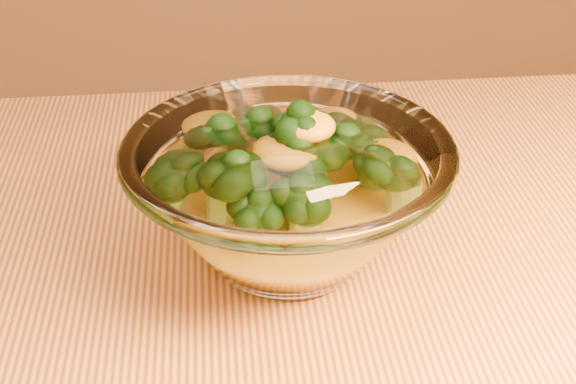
# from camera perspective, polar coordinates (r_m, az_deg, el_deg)

# --- Properties ---
(glass_bowl) EXTENTS (0.21, 0.21, 0.09)m
(glass_bowl) POSITION_cam_1_polar(r_m,az_deg,el_deg) (0.52, -0.00, -0.43)
(glass_bowl) COLOR white
(glass_bowl) RESTS_ON table
(cheese_sauce) EXTENTS (0.10, 0.10, 0.03)m
(cheese_sauce) POSITION_cam_1_polar(r_m,az_deg,el_deg) (0.53, 0.00, -2.23)
(cheese_sauce) COLOR yellow
(cheese_sauce) RESTS_ON glass_bowl
(broccoli_heap) EXTENTS (0.16, 0.12, 0.08)m
(broccoli_heap) POSITION_cam_1_polar(r_m,az_deg,el_deg) (0.52, -0.31, 1.60)
(broccoli_heap) COLOR black
(broccoli_heap) RESTS_ON cheese_sauce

